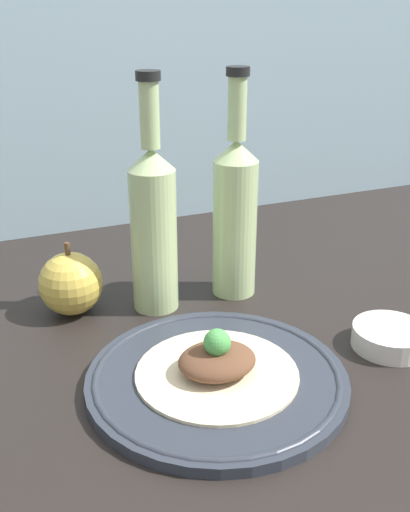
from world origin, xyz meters
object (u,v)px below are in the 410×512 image
object	(u,v)px
plate	(217,378)
cider_bottle_left	(153,224)
cider_bottle_right	(235,212)
dipping_bowl	(390,337)
apple	(71,284)
plated_food	(217,364)

from	to	relation	value
plate	cider_bottle_left	xyz separation A→B (cm)	(-0.31, 20.72, 11.66)
cider_bottle_right	dipping_bowl	size ratio (longest dim) A/B	3.42
dipping_bowl	cider_bottle_right	bearing A→B (deg)	117.76
plate	cider_bottle_left	world-z (taller)	cider_bottle_left
cider_bottle_right	apple	world-z (taller)	cider_bottle_right
cider_bottle_right	cider_bottle_left	bearing A→B (deg)	180.00
dipping_bowl	cider_bottle_left	bearing A→B (deg)	137.37
cider_bottle_right	dipping_bowl	xyz separation A→B (cm)	(11.44, -21.73, -11.15)
cider_bottle_left	apple	size ratio (longest dim) A/B	3.10
plate	cider_bottle_left	size ratio (longest dim) A/B	0.92
plated_food	dipping_bowl	bearing A→B (deg)	-2.48
cider_bottle_left	apple	bearing A→B (deg)	166.09
cider_bottle_left	cider_bottle_right	size ratio (longest dim) A/B	1.00
cider_bottle_right	plated_food	bearing A→B (deg)	-119.79
plated_food	cider_bottle_right	distance (cm)	25.80
plate	dipping_bowl	xyz separation A→B (cm)	(23.30, -1.01, 0.51)
plated_food	cider_bottle_right	size ratio (longest dim) A/B	0.57
apple	cider_bottle_right	bearing A→B (deg)	-6.80
plate	plated_food	size ratio (longest dim) A/B	1.60
apple	plate	bearing A→B (deg)	-63.74
cider_bottle_left	cider_bottle_right	distance (cm)	12.17
cider_bottle_left	plated_food	bearing A→B (deg)	-89.14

